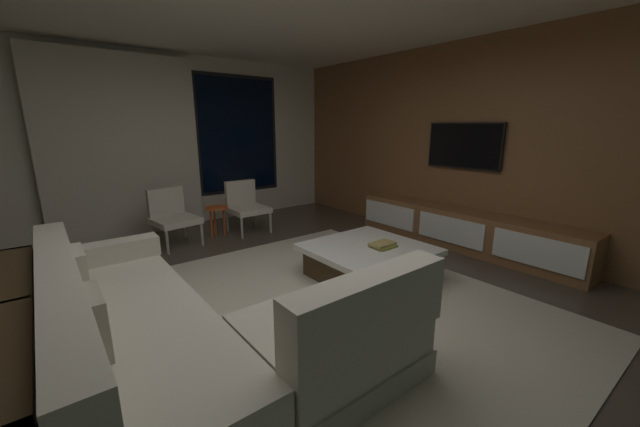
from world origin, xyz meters
TOP-DOWN VIEW (x-y plane):
  - floor at (0.00, 0.00)m, footprint 9.20×9.20m
  - back_wall_with_window at (-0.06, 3.62)m, footprint 6.60×0.30m
  - media_wall at (3.06, 0.00)m, footprint 0.12×7.80m
  - area_rug at (0.35, -0.10)m, footprint 3.20×3.80m
  - sectional_couch at (-0.97, -0.20)m, footprint 1.98×2.50m
  - coffee_table at (1.08, 0.15)m, footprint 1.16×1.16m
  - book_stack_on_coffee_table at (1.19, 0.04)m, footprint 0.27×0.21m
  - accent_chair_near_window at (0.88, 2.59)m, footprint 0.54×0.56m
  - accent_chair_by_curtain at (-0.22, 2.61)m, footprint 0.62×0.63m
  - side_stool at (0.40, 2.56)m, footprint 0.32×0.32m
  - media_console at (2.77, 0.05)m, footprint 0.46×3.10m
  - mounted_tv at (2.95, 0.25)m, footprint 0.05×1.04m

SIDE VIEW (x-z plane):
  - floor at x=0.00m, z-range 0.00..0.00m
  - area_rug at x=0.35m, z-range 0.00..0.01m
  - coffee_table at x=1.08m, z-range 0.01..0.37m
  - media_console at x=2.77m, z-range -0.01..0.51m
  - sectional_couch at x=-0.97m, z-range -0.12..0.70m
  - side_stool at x=0.40m, z-range 0.14..0.60m
  - book_stack_on_coffee_table at x=1.19m, z-range 0.36..0.41m
  - accent_chair_near_window at x=0.88m, z-range 0.04..0.82m
  - accent_chair_by_curtain at x=-0.22m, z-range 0.04..0.82m
  - back_wall_with_window at x=-0.06m, z-range -0.01..2.69m
  - mounted_tv at x=2.95m, z-range 1.05..1.65m
  - media_wall at x=3.06m, z-range 0.00..2.70m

